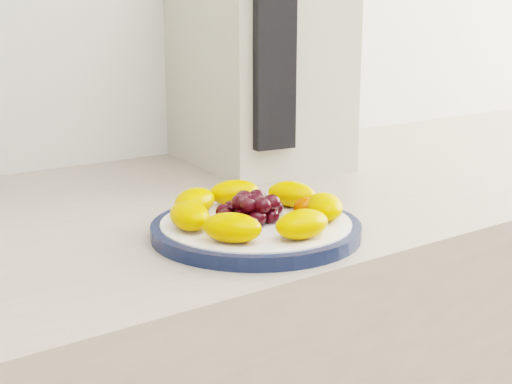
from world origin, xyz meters
TOP-DOWN VIEW (x-y plane):
  - plate_rim at (-0.04, 1.03)m, footprint 0.23×0.23m
  - plate_face at (-0.04, 1.03)m, footprint 0.21×0.21m
  - appliance_body at (0.20, 1.36)m, footprint 0.24×0.31m
  - appliance_panel at (0.13, 1.22)m, footprint 0.06×0.03m
  - fruit_plate at (-0.03, 1.03)m, footprint 0.20×0.20m

SIDE VIEW (x-z plane):
  - plate_rim at x=-0.04m, z-range 0.90..0.91m
  - plate_face at x=-0.04m, z-range 0.90..0.92m
  - fruit_plate at x=-0.03m, z-range 0.92..0.95m
  - appliance_body at x=0.20m, z-range 0.90..1.26m
  - appliance_panel at x=0.13m, z-range 0.95..1.22m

